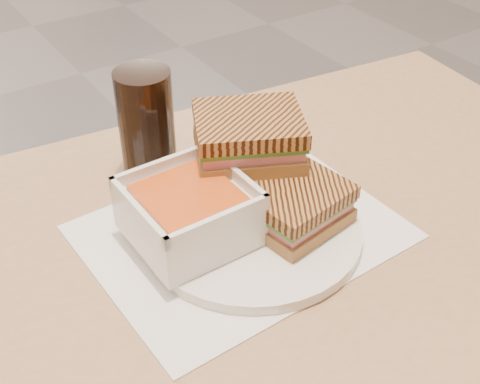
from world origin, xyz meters
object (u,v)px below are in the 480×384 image
main_table (216,331)px  cola_glass (147,127)px  panini_lower (297,206)px  soup_bowl (189,214)px  plate (252,230)px

main_table → cola_glass: bearing=83.6°
panini_lower → main_table: bearing=177.5°
panini_lower → cola_glass: 0.23m
soup_bowl → panini_lower: bearing=-23.6°
panini_lower → plate: bearing=152.0°
main_table → soup_bowl: soup_bowl is taller
soup_bowl → cola_glass: size_ratio=0.86×
plate → soup_bowl: 0.09m
soup_bowl → cola_glass: (0.03, 0.16, 0.03)m
main_table → cola_glass: (0.02, 0.20, 0.19)m
soup_bowl → plate: bearing=-20.5°
main_table → plate: (0.07, 0.02, 0.12)m
plate → panini_lower: bearing=-28.0°
plate → main_table: bearing=-163.5°
main_table → panini_lower: 0.19m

